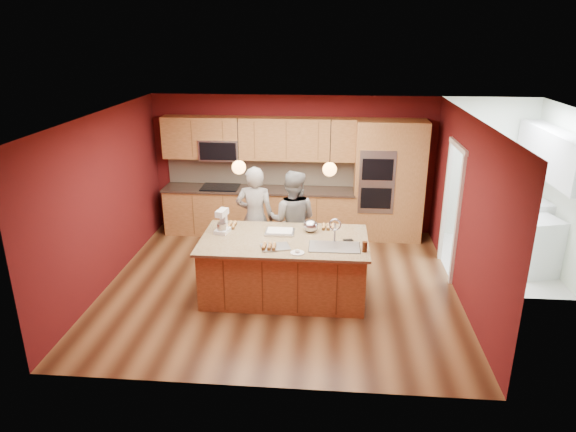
# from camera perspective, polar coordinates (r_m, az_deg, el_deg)

# --- Properties ---
(floor) EXTENTS (5.50, 5.50, 0.00)m
(floor) POSITION_cam_1_polar(r_m,az_deg,el_deg) (8.29, -0.83, -7.68)
(floor) COLOR #3F2212
(floor) RESTS_ON ground
(ceiling) EXTENTS (5.50, 5.50, 0.00)m
(ceiling) POSITION_cam_1_polar(r_m,az_deg,el_deg) (7.43, -0.93, 11.08)
(ceiling) COLOR white
(ceiling) RESTS_ON ground
(wall_back) EXTENTS (5.50, 0.00, 5.50)m
(wall_back) POSITION_cam_1_polar(r_m,az_deg,el_deg) (10.15, 0.55, 5.72)
(wall_back) COLOR #511012
(wall_back) RESTS_ON ground
(wall_front) EXTENTS (5.50, 0.00, 5.50)m
(wall_front) POSITION_cam_1_polar(r_m,az_deg,el_deg) (5.47, -3.52, -7.26)
(wall_front) COLOR #511012
(wall_front) RESTS_ON ground
(wall_left) EXTENTS (0.00, 5.00, 5.00)m
(wall_left) POSITION_cam_1_polar(r_m,az_deg,el_deg) (8.48, -19.71, 1.63)
(wall_left) COLOR #511012
(wall_left) RESTS_ON ground
(wall_right) EXTENTS (0.00, 5.00, 5.00)m
(wall_right) POSITION_cam_1_polar(r_m,az_deg,el_deg) (7.98, 19.19, 0.57)
(wall_right) COLOR #511012
(wall_right) RESTS_ON ground
(cabinet_run) EXTENTS (3.74, 0.64, 2.30)m
(cabinet_run) POSITION_cam_1_polar(r_m,az_deg,el_deg) (10.07, -3.44, 3.42)
(cabinet_run) COLOR brown
(cabinet_run) RESTS_ON floor
(oven_column) EXTENTS (1.30, 0.62, 2.30)m
(oven_column) POSITION_cam_1_polar(r_m,az_deg,el_deg) (9.94, 11.10, 3.84)
(oven_column) COLOR brown
(oven_column) RESTS_ON floor
(doorway_trim) EXTENTS (0.08, 1.11, 2.20)m
(doorway_trim) POSITION_cam_1_polar(r_m,az_deg,el_deg) (8.80, 17.66, 0.46)
(doorway_trim) COLOR white
(doorway_trim) RESTS_ON wall_right
(laundry_room) EXTENTS (2.60, 2.70, 2.70)m
(laundry_room) POSITION_cam_1_polar(r_m,az_deg,el_deg) (9.43, 27.42, 6.12)
(laundry_room) COLOR silver
(laundry_room) RESTS_ON ground
(pendant_left) EXTENTS (0.20, 0.20, 0.80)m
(pendant_left) POSITION_cam_1_polar(r_m,az_deg,el_deg) (7.39, -5.48, 5.44)
(pendant_left) COLOR black
(pendant_left) RESTS_ON ceiling
(pendant_right) EXTENTS (0.20, 0.20, 0.80)m
(pendant_right) POSITION_cam_1_polar(r_m,az_deg,el_deg) (7.28, 4.65, 5.23)
(pendant_right) COLOR black
(pendant_right) RESTS_ON ceiling
(island) EXTENTS (2.49, 1.40, 1.30)m
(island) POSITION_cam_1_polar(r_m,az_deg,el_deg) (7.83, -0.31, -5.59)
(island) COLOR brown
(island) RESTS_ON floor
(person_left) EXTENTS (0.65, 0.43, 1.77)m
(person_left) POSITION_cam_1_polar(r_m,az_deg,el_deg) (8.61, -3.67, -0.21)
(person_left) COLOR black
(person_left) RESTS_ON floor
(person_right) EXTENTS (0.90, 0.74, 1.71)m
(person_right) POSITION_cam_1_polar(r_m,az_deg,el_deg) (8.55, 0.50, -0.51)
(person_right) COLOR slate
(person_right) RESTS_ON floor
(stand_mixer) EXTENTS (0.24, 0.29, 0.36)m
(stand_mixer) POSITION_cam_1_polar(r_m,az_deg,el_deg) (7.91, -7.31, -0.73)
(stand_mixer) COLOR white
(stand_mixer) RESTS_ON island
(sheet_cake) EXTENTS (0.44, 0.33, 0.05)m
(sheet_cake) POSITION_cam_1_polar(r_m,az_deg,el_deg) (7.85, -0.92, -1.76)
(sheet_cake) COLOR #B8BABF
(sheet_cake) RESTS_ON island
(cooling_rack) EXTENTS (0.47, 0.39, 0.02)m
(cooling_rack) POSITION_cam_1_polar(r_m,az_deg,el_deg) (7.35, -1.43, -3.45)
(cooling_rack) COLOR #9FA2A5
(cooling_rack) RESTS_ON island
(mixing_bowl) EXTENTS (0.23, 0.23, 0.20)m
(mixing_bowl) POSITION_cam_1_polar(r_m,az_deg,el_deg) (7.90, 2.53, -1.10)
(mixing_bowl) COLOR silver
(mixing_bowl) RESTS_ON island
(plate) EXTENTS (0.20, 0.20, 0.01)m
(plate) POSITION_cam_1_polar(r_m,az_deg,el_deg) (7.16, 1.05, -4.11)
(plate) COLOR silver
(plate) RESTS_ON island
(tumbler) EXTENTS (0.08, 0.08, 0.15)m
(tumbler) POSITION_cam_1_polar(r_m,az_deg,el_deg) (7.27, 8.51, -3.40)
(tumbler) COLOR #39190A
(tumbler) RESTS_ON island
(phone) EXTENTS (0.16, 0.11, 0.01)m
(phone) POSITION_cam_1_polar(r_m,az_deg,el_deg) (7.64, 6.69, -2.68)
(phone) COLOR black
(phone) RESTS_ON island
(cupcakes_left) EXTENTS (0.14, 0.28, 0.06)m
(cupcakes_left) POSITION_cam_1_polar(r_m,az_deg,el_deg) (8.15, -6.27, -0.99)
(cupcakes_left) COLOR #DEA253
(cupcakes_left) RESTS_ON island
(cupcakes_rack) EXTENTS (0.21, 0.21, 0.06)m
(cupcakes_rack) POSITION_cam_1_polar(r_m,az_deg,el_deg) (7.28, -2.09, -3.36)
(cupcakes_rack) COLOR #DEA253
(cupcakes_rack) RESTS_ON island
(cupcakes_right) EXTENTS (0.21, 0.21, 0.06)m
(cupcakes_right) POSITION_cam_1_polar(r_m,az_deg,el_deg) (8.06, 4.51, -1.18)
(cupcakes_right) COLOR #DEA253
(cupcakes_right) RESTS_ON island
(washer) EXTENTS (0.75, 0.76, 0.97)m
(washer) POSITION_cam_1_polar(r_m,az_deg,el_deg) (9.44, 25.85, -3.01)
(washer) COLOR white
(washer) RESTS_ON floor
(dryer) EXTENTS (0.80, 0.81, 1.06)m
(dryer) POSITION_cam_1_polar(r_m,az_deg,el_deg) (9.99, 24.78, -1.35)
(dryer) COLOR white
(dryer) RESTS_ON floor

